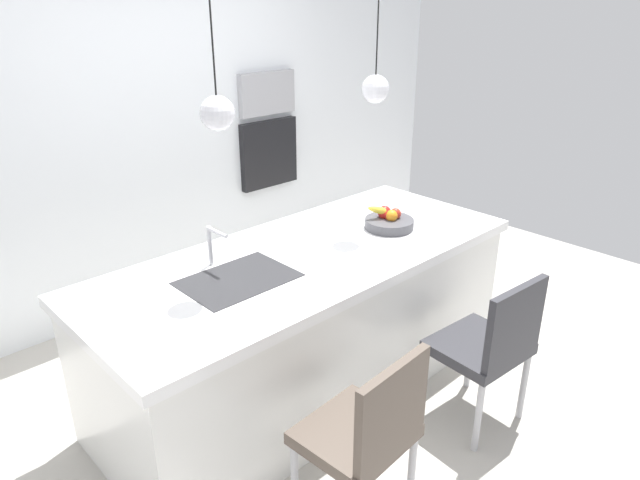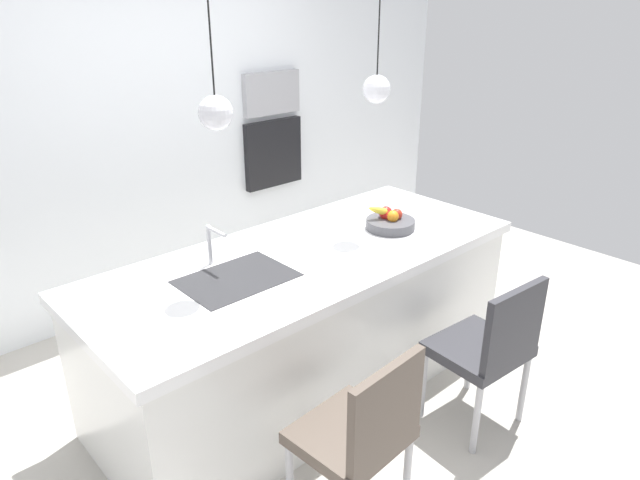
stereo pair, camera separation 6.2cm
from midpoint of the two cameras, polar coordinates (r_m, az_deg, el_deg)
floor at (r=3.67m, az=-0.69°, el=-13.96°), size 6.60×6.60×0.00m
back_wall at (r=4.40m, az=-15.46°, el=10.32°), size 6.00×0.10×2.60m
kitchen_island at (r=3.42m, az=-0.72°, el=-8.01°), size 2.54×1.04×0.88m
sink_basin at (r=2.96m, az=-7.63°, el=-3.88°), size 0.56×0.40×0.02m
faucet at (r=3.06m, az=-10.08°, el=-0.05°), size 0.02×0.17×0.22m
fruit_bowl at (r=3.57m, az=7.45°, el=1.84°), size 0.30×0.30×0.16m
microwave at (r=4.84m, az=-4.52°, el=14.31°), size 0.54×0.08×0.34m
oven at (r=4.94m, az=-4.34°, el=8.57°), size 0.56×0.08×0.56m
chair_near at (r=2.57m, az=4.87°, el=-18.39°), size 0.48×0.44×0.89m
chair_middle at (r=3.21m, az=16.94°, el=-9.96°), size 0.50×0.46×0.90m
pendant_light_left at (r=2.65m, az=-9.62°, el=12.38°), size 0.16×0.16×0.76m
pendant_light_right at (r=3.34m, az=6.18°, el=14.69°), size 0.16×0.16×0.76m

